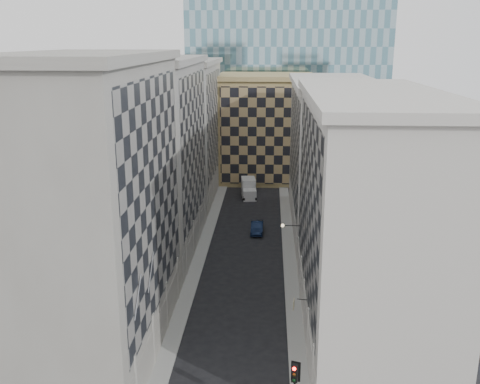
% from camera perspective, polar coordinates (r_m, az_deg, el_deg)
% --- Properties ---
extents(sidewalk_west, '(1.50, 100.00, 0.15)m').
position_cam_1_polar(sidewalk_west, '(63.39, -4.30, -6.84)').
color(sidewalk_west, gray).
rests_on(sidewalk_west, ground).
extents(sidewalk_east, '(1.50, 100.00, 0.15)m').
position_cam_1_polar(sidewalk_east, '(62.94, 5.30, -7.04)').
color(sidewalk_east, gray).
rests_on(sidewalk_east, ground).
extents(bldg_left_a, '(10.80, 22.80, 23.70)m').
position_cam_1_polar(bldg_left_a, '(43.17, -15.33, -1.79)').
color(bldg_left_a, gray).
rests_on(bldg_left_a, ground).
extents(bldg_left_b, '(10.80, 22.80, 22.70)m').
position_cam_1_polar(bldg_left_b, '(63.83, -9.19, 3.75)').
color(bldg_left_b, gray).
rests_on(bldg_left_b, ground).
extents(bldg_left_c, '(10.80, 22.80, 21.70)m').
position_cam_1_polar(bldg_left_c, '(85.17, -6.06, 6.54)').
color(bldg_left_c, gray).
rests_on(bldg_left_c, ground).
extents(bldg_right_a, '(10.80, 26.80, 20.70)m').
position_cam_1_polar(bldg_right_a, '(45.96, 13.28, -2.54)').
color(bldg_right_a, beige).
rests_on(bldg_right_a, ground).
extents(bldg_right_b, '(10.80, 28.80, 19.70)m').
position_cam_1_polar(bldg_right_b, '(71.93, 9.69, 3.89)').
color(bldg_right_b, beige).
rests_on(bldg_right_b, ground).
extents(tan_block, '(16.80, 14.80, 18.80)m').
position_cam_1_polar(tan_block, '(97.03, 2.77, 6.91)').
color(tan_block, tan).
rests_on(tan_block, ground).
extents(church_tower, '(7.20, 7.20, 51.50)m').
position_cam_1_polar(church_tower, '(110.01, 1.89, 17.13)').
color(church_tower, '#2A2521').
rests_on(church_tower, ground).
extents(flagpoles_left, '(0.10, 6.33, 2.33)m').
position_cam_1_polar(flagpoles_left, '(38.72, -10.13, -9.62)').
color(flagpoles_left, gray).
rests_on(flagpoles_left, ground).
extents(bracket_lamp, '(1.98, 0.36, 0.36)m').
position_cam_1_polar(bracket_lamp, '(55.10, 4.76, -3.59)').
color(bracket_lamp, black).
rests_on(bracket_lamp, ground).
extents(traffic_light, '(0.60, 0.59, 4.90)m').
position_cam_1_polar(traffic_light, '(36.03, 5.85, -19.55)').
color(traffic_light, black).
rests_on(traffic_light, sidewalk_east).
extents(box_truck, '(2.76, 5.54, 2.92)m').
position_cam_1_polar(box_truck, '(86.63, 0.93, 0.31)').
color(box_truck, silver).
rests_on(box_truck, ground).
extents(dark_car, '(1.60, 4.50, 1.48)m').
position_cam_1_polar(dark_car, '(70.69, 1.83, -3.78)').
color(dark_car, '#0E1934').
rests_on(dark_car, ground).
extents(shop_sign, '(1.24, 0.79, 0.87)m').
position_cam_1_polar(shop_sign, '(44.66, 5.82, -11.78)').
color(shop_sign, black).
rests_on(shop_sign, ground).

